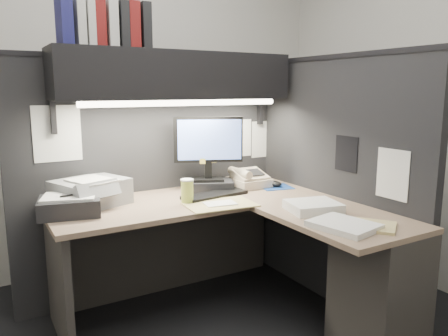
{
  "coord_description": "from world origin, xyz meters",
  "views": [
    {
      "loc": [
        -1.05,
        -1.88,
        1.41
      ],
      "look_at": [
        0.34,
        0.51,
        0.91
      ],
      "focal_mm": 35.0,
      "sensor_mm": 36.0,
      "label": 1
    }
  ],
  "objects_px": {
    "desk": "(282,261)",
    "coffee_cup": "(187,192)",
    "printer": "(91,192)",
    "monitor": "(208,161)",
    "overhead_shelf": "(176,76)",
    "keyboard": "(215,195)",
    "telephone": "(249,180)",
    "notebook_stack": "(70,206)"
  },
  "relations": [
    {
      "from": "desk",
      "to": "coffee_cup",
      "type": "relative_size",
      "value": 12.15
    },
    {
      "from": "printer",
      "to": "monitor",
      "type": "bearing_deg",
      "value": -21.32
    },
    {
      "from": "desk",
      "to": "printer",
      "type": "relative_size",
      "value": 4.43
    },
    {
      "from": "monitor",
      "to": "printer",
      "type": "height_order",
      "value": "monitor"
    },
    {
      "from": "overhead_shelf",
      "to": "keyboard",
      "type": "height_order",
      "value": "overhead_shelf"
    },
    {
      "from": "telephone",
      "to": "overhead_shelf",
      "type": "bearing_deg",
      "value": 169.25
    },
    {
      "from": "printer",
      "to": "notebook_stack",
      "type": "height_order",
      "value": "printer"
    },
    {
      "from": "telephone",
      "to": "keyboard",
      "type": "bearing_deg",
      "value": -159.34
    },
    {
      "from": "overhead_shelf",
      "to": "printer",
      "type": "relative_size",
      "value": 4.04
    },
    {
      "from": "desk",
      "to": "notebook_stack",
      "type": "distance_m",
      "value": 1.23
    },
    {
      "from": "coffee_cup",
      "to": "printer",
      "type": "xyz_separation_m",
      "value": [
        -0.51,
        0.26,
        0.01
      ]
    },
    {
      "from": "telephone",
      "to": "coffee_cup",
      "type": "height_order",
      "value": "coffee_cup"
    },
    {
      "from": "keyboard",
      "to": "coffee_cup",
      "type": "height_order",
      "value": "coffee_cup"
    },
    {
      "from": "monitor",
      "to": "keyboard",
      "type": "bearing_deg",
      "value": -82.29
    },
    {
      "from": "desk",
      "to": "overhead_shelf",
      "type": "bearing_deg",
      "value": 111.79
    },
    {
      "from": "desk",
      "to": "telephone",
      "type": "relative_size",
      "value": 6.72
    },
    {
      "from": "telephone",
      "to": "printer",
      "type": "bearing_deg",
      "value": 176.43
    },
    {
      "from": "overhead_shelf",
      "to": "telephone",
      "type": "xyz_separation_m",
      "value": [
        0.51,
        -0.09,
        -0.72
      ]
    },
    {
      "from": "telephone",
      "to": "desk",
      "type": "bearing_deg",
      "value": -107.91
    },
    {
      "from": "notebook_stack",
      "to": "printer",
      "type": "bearing_deg",
      "value": 45.33
    },
    {
      "from": "coffee_cup",
      "to": "desk",
      "type": "bearing_deg",
      "value": -50.7
    },
    {
      "from": "monitor",
      "to": "telephone",
      "type": "relative_size",
      "value": 1.99
    },
    {
      "from": "monitor",
      "to": "coffee_cup",
      "type": "xyz_separation_m",
      "value": [
        -0.28,
        -0.25,
        -0.13
      ]
    },
    {
      "from": "keyboard",
      "to": "telephone",
      "type": "xyz_separation_m",
      "value": [
        0.36,
        0.14,
        0.04
      ]
    },
    {
      "from": "desk",
      "to": "coffee_cup",
      "type": "xyz_separation_m",
      "value": [
        -0.37,
        0.46,
        0.36
      ]
    },
    {
      "from": "printer",
      "to": "overhead_shelf",
      "type": "bearing_deg",
      "value": -17.36
    },
    {
      "from": "telephone",
      "to": "printer",
      "type": "height_order",
      "value": "printer"
    },
    {
      "from": "keyboard",
      "to": "printer",
      "type": "bearing_deg",
      "value": 157.16
    },
    {
      "from": "printer",
      "to": "telephone",
      "type": "bearing_deg",
      "value": -23.67
    },
    {
      "from": "overhead_shelf",
      "to": "keyboard",
      "type": "xyz_separation_m",
      "value": [
        0.15,
        -0.23,
        -0.76
      ]
    },
    {
      "from": "desk",
      "to": "monitor",
      "type": "height_order",
      "value": "monitor"
    },
    {
      "from": "printer",
      "to": "notebook_stack",
      "type": "bearing_deg",
      "value": -155.17
    },
    {
      "from": "desk",
      "to": "notebook_stack",
      "type": "height_order",
      "value": "notebook_stack"
    },
    {
      "from": "telephone",
      "to": "coffee_cup",
      "type": "distance_m",
      "value": 0.62
    },
    {
      "from": "keyboard",
      "to": "notebook_stack",
      "type": "distance_m",
      "value": 0.89
    },
    {
      "from": "keyboard",
      "to": "desk",
      "type": "bearing_deg",
      "value": -82.14
    },
    {
      "from": "coffee_cup",
      "to": "printer",
      "type": "distance_m",
      "value": 0.58
    },
    {
      "from": "monitor",
      "to": "telephone",
      "type": "xyz_separation_m",
      "value": [
        0.3,
        -0.05,
        -0.15
      ]
    },
    {
      "from": "keyboard",
      "to": "printer",
      "type": "height_order",
      "value": "printer"
    },
    {
      "from": "keyboard",
      "to": "printer",
      "type": "xyz_separation_m",
      "value": [
        -0.74,
        0.2,
        0.07
      ]
    },
    {
      "from": "overhead_shelf",
      "to": "printer",
      "type": "height_order",
      "value": "overhead_shelf"
    },
    {
      "from": "overhead_shelf",
      "to": "coffee_cup",
      "type": "distance_m",
      "value": 0.76
    }
  ]
}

